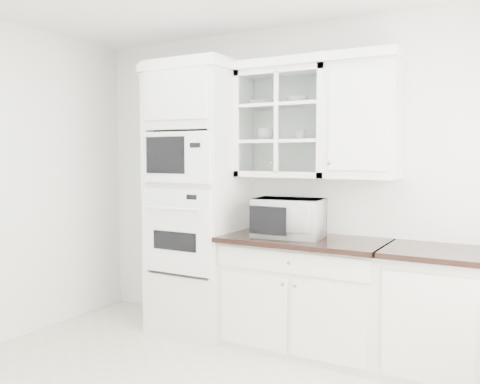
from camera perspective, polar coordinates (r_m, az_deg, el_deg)
The scene contains 12 objects.
room_shell at distance 3.33m, azimuth -3.81°, elevation 7.53°, with size 4.00×3.50×2.70m.
oven_column at distance 4.57m, azimuth -4.81°, elevation -0.68°, with size 0.76×0.68×2.40m.
base_cabinet_run at distance 4.24m, azimuth 7.28°, elevation -11.20°, with size 1.32×0.67×0.92m.
extra_base_cabinet at distance 3.99m, azimuth 21.01°, elevation -12.44°, with size 0.72×0.67×0.92m.
upper_cabinet_glass at distance 4.33m, azimuth 5.05°, elevation 7.67°, with size 0.80×0.33×0.90m.
upper_cabinet_solid at distance 4.09m, azimuth 13.76°, elevation 7.77°, with size 0.55×0.33×0.90m, color silver.
crown_molding at distance 4.41m, azimuth 3.67°, elevation 13.97°, with size 2.14×0.38×0.07m, color white.
countertop_microwave at distance 4.14m, azimuth 5.58°, elevation -2.88°, with size 0.54×0.45×0.31m, color white.
bowl_a at distance 4.45m, azimuth 2.45°, elevation 9.95°, with size 0.19×0.19×0.05m, color white.
bowl_b at distance 4.29m, azimuth 6.45°, elevation 10.21°, with size 0.18×0.18×0.06m, color white.
cup_a at distance 4.39m, azimuth 2.90°, elevation 6.47°, with size 0.13×0.13×0.10m, color white.
cup_b at distance 4.27m, azimuth 6.85°, elevation 6.38°, with size 0.09×0.09×0.08m, color white.
Camera 1 is at (1.83, -2.34, 1.58)m, focal length 38.00 mm.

